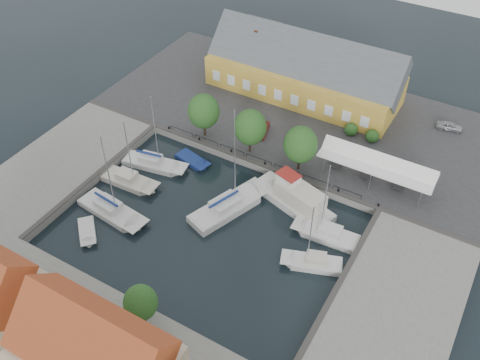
# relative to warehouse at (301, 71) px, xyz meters

# --- Properties ---
(ground) EXTENTS (140.00, 140.00, 0.00)m
(ground) POSITION_rel_warehouse_xyz_m (2.60, -28.36, -4.43)
(ground) COLOR black
(ground) RESTS_ON ground
(north_quay) EXTENTS (56.00, 26.00, 1.00)m
(north_quay) POSITION_rel_warehouse_xyz_m (2.60, -5.36, -3.93)
(north_quay) COLOR #2D2D30
(north_quay) RESTS_ON ground
(west_quay) EXTENTS (12.00, 24.00, 1.00)m
(west_quay) POSITION_rel_warehouse_xyz_m (-19.40, -30.36, -3.93)
(west_quay) COLOR slate
(west_quay) RESTS_ON ground
(east_quay) EXTENTS (12.00, 24.00, 1.00)m
(east_quay) POSITION_rel_warehouse_xyz_m (24.60, -30.36, -3.93)
(east_quay) COLOR slate
(east_quay) RESTS_ON ground
(quay_edge_fittings) EXTENTS (56.00, 24.72, 0.40)m
(quay_edge_fittings) POSITION_rel_warehouse_xyz_m (2.62, -23.61, -3.37)
(quay_edge_fittings) COLOR #383533
(quay_edge_fittings) RESTS_ON north_quay
(warehouse) EXTENTS (28.56, 14.00, 9.55)m
(warehouse) POSITION_rel_warehouse_xyz_m (0.00, 0.00, 0.00)
(warehouse) COLOR #B98A2D
(warehouse) RESTS_ON north_quay
(tent_canopy) EXTENTS (14.00, 4.00, 2.83)m
(tent_canopy) POSITION_rel_warehouse_xyz_m (16.60, -13.86, -0.74)
(tent_canopy) COLOR white
(tent_canopy) RESTS_ON north_quay
(quay_trees) EXTENTS (18.20, 4.20, 6.30)m
(quay_trees) POSITION_rel_warehouse_xyz_m (0.60, -16.36, 0.45)
(quay_trees) COLOR black
(quay_trees) RESTS_ON north_quay
(car_silver) EXTENTS (3.70, 1.98, 1.20)m
(car_silver) POSITION_rel_warehouse_xyz_m (21.93, 1.52, -2.83)
(car_silver) COLOR #A2A3A9
(car_silver) RESTS_ON north_quay
(car_red) EXTENTS (2.13, 3.77, 1.17)m
(car_red) POSITION_rel_warehouse_xyz_m (0.21, -12.10, -2.84)
(car_red) COLOR maroon
(car_red) RESTS_ON north_quay
(center_sailboat) EXTENTS (6.51, 10.98, 14.39)m
(center_sailboat) POSITION_rel_warehouse_xyz_m (3.20, -26.18, -4.07)
(center_sailboat) COLOR silver
(center_sailboat) RESTS_ON ground
(trawler) EXTENTS (11.15, 6.15, 5.00)m
(trawler) POSITION_rel_warehouse_xyz_m (9.86, -21.66, -3.41)
(trawler) COLOR silver
(trawler) RESTS_ON ground
(east_boat_a) EXTENTS (7.78, 3.01, 10.90)m
(east_boat_a) POSITION_rel_warehouse_xyz_m (15.00, -24.27, -4.17)
(east_boat_a) COLOR silver
(east_boat_a) RESTS_ON ground
(east_boat_b) EXTENTS (6.87, 4.26, 9.28)m
(east_boat_b) POSITION_rel_warehouse_xyz_m (15.35, -28.77, -4.17)
(east_boat_b) COLOR silver
(east_boat_b) RESTS_ON ground
(west_boat_a) EXTENTS (8.90, 3.96, 11.45)m
(west_boat_a) POSITION_rel_warehouse_xyz_m (-9.25, -24.20, -4.16)
(west_boat_a) COLOR silver
(west_boat_a) RESTS_ON ground
(west_boat_b) EXTENTS (7.65, 2.90, 10.39)m
(west_boat_b) POSITION_rel_warehouse_xyz_m (-9.87, -28.40, -4.17)
(west_boat_b) COLOR beige
(west_boat_b) RESTS_ON ground
(west_boat_d) EXTENTS (9.66, 3.85, 12.46)m
(west_boat_d) POSITION_rel_warehouse_xyz_m (-8.34, -33.55, -4.16)
(west_boat_d) COLOR silver
(west_boat_d) RESTS_ON ground
(launch_sw) EXTENTS (4.50, 4.35, 0.98)m
(launch_sw) POSITION_rel_warehouse_xyz_m (-8.68, -37.39, -4.34)
(launch_sw) COLOR silver
(launch_sw) RESTS_ON ground
(launch_nw) EXTENTS (5.26, 3.03, 0.88)m
(launch_nw) POSITION_rel_warehouse_xyz_m (-5.47, -20.92, -4.34)
(launch_nw) COLOR navy
(launch_nw) RESTS_ON ground
(townhouses) EXTENTS (36.30, 8.50, 12.00)m
(townhouses) POSITION_rel_warehouse_xyz_m (4.52, -51.60, 1.40)
(townhouses) COLOR beige
(townhouses) RESTS_ON south_bank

